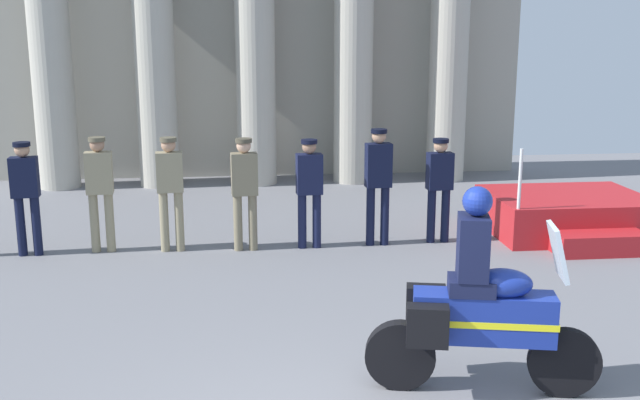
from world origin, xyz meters
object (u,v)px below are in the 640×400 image
officer_in_row_2 (100,185)px  motorcycle_with_rider (476,309)px  officer_in_row_4 (245,185)px  officer_in_row_1 (25,189)px  officer_in_row_6 (378,177)px  reviewing_stand (568,215)px  officer_in_row_5 (309,185)px  officer_in_row_3 (170,185)px  officer_in_row_7 (439,182)px

officer_in_row_2 → motorcycle_with_rider: 6.36m
officer_in_row_4 → motorcycle_with_rider: motorcycle_with_rider is taller
officer_in_row_1 → officer_in_row_6: bearing=175.5°
officer_in_row_4 → officer_in_row_6: size_ratio=0.94×
reviewing_stand → officer_in_row_1: bearing=-177.9°
officer_in_row_4 → officer_in_row_6: bearing=177.4°
reviewing_stand → officer_in_row_5: size_ratio=1.49×
officer_in_row_3 → officer_in_row_6: bearing=175.4°
officer_in_row_1 → officer_in_row_4: (3.13, -0.07, 0.01)m
officer_in_row_3 → officer_in_row_5: bearing=174.3°
officer_in_row_1 → officer_in_row_5: officer_in_row_1 is taller
officer_in_row_1 → officer_in_row_4: 3.13m
officer_in_row_5 → officer_in_row_3: bearing=-5.7°
officer_in_row_3 → officer_in_row_4: (1.08, -0.07, -0.02)m
reviewing_stand → officer_in_row_5: 4.27m
reviewing_stand → officer_in_row_3: 6.29m
officer_in_row_5 → officer_in_row_7: size_ratio=1.02×
reviewing_stand → officer_in_row_7: bearing=-173.6°
officer_in_row_3 → motorcycle_with_rider: size_ratio=0.82×
reviewing_stand → motorcycle_with_rider: size_ratio=1.19×
officer_in_row_1 → motorcycle_with_rider: motorcycle_with_rider is taller
officer_in_row_3 → officer_in_row_7: bearing=176.3°
officer_in_row_3 → officer_in_row_4: size_ratio=1.01×
reviewing_stand → officer_in_row_3: (-6.25, -0.30, 0.70)m
officer_in_row_2 → officer_in_row_7: size_ratio=1.06×
motorcycle_with_rider → officer_in_row_7: bearing=91.0°
officer_in_row_6 → motorcycle_with_rider: motorcycle_with_rider is taller
officer_in_row_2 → motorcycle_with_rider: size_ratio=0.83×
officer_in_row_5 → officer_in_row_7: (2.00, 0.10, -0.02)m
officer_in_row_2 → officer_in_row_3: 1.02m
officer_in_row_7 → motorcycle_with_rider: 4.95m
officer_in_row_1 → officer_in_row_4: bearing=174.3°
officer_in_row_7 → officer_in_row_6: bearing=-1.1°
officer_in_row_2 → officer_in_row_5: bearing=173.4°
officer_in_row_1 → officer_in_row_6: 5.13m
officer_in_row_6 → motorcycle_with_rider: bearing=85.4°
officer_in_row_1 → officer_in_row_7: 6.09m
officer_in_row_7 → motorcycle_with_rider: motorcycle_with_rider is taller
officer_in_row_2 → motorcycle_with_rider: motorcycle_with_rider is taller
officer_in_row_5 → officer_in_row_6: size_ratio=0.92×
officer_in_row_5 → officer_in_row_6: officer_in_row_6 is taller
officer_in_row_2 → officer_in_row_3: size_ratio=1.01×
officer_in_row_2 → officer_in_row_5: officer_in_row_2 is taller
officer_in_row_5 → officer_in_row_7: 2.01m
officer_in_row_5 → motorcycle_with_rider: motorcycle_with_rider is taller
officer_in_row_1 → officer_in_row_6: size_ratio=0.94×
officer_in_row_5 → officer_in_row_1: bearing=-5.0°
officer_in_row_1 → officer_in_row_6: (5.13, 0.00, 0.07)m
reviewing_stand → officer_in_row_3: bearing=-177.2°
officer_in_row_4 → officer_in_row_2: bearing=-8.4°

